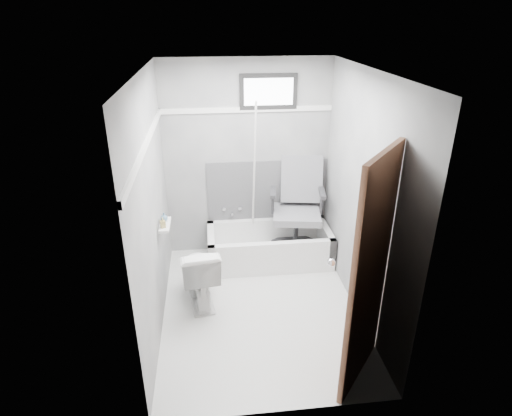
{
  "coord_description": "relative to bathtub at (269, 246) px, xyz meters",
  "views": [
    {
      "loc": [
        -0.46,
        -3.63,
        2.85
      ],
      "look_at": [
        0.0,
        0.35,
        1.0
      ],
      "focal_mm": 30.0,
      "sensor_mm": 36.0,
      "label": 1
    }
  ],
  "objects": [
    {
      "name": "wall_back",
      "position": [
        -0.23,
        0.37,
        0.99
      ],
      "size": [
        2.0,
        0.02,
        2.4
      ],
      "primitive_type": "cube",
      "color": "slate",
      "rests_on": "floor"
    },
    {
      "name": "shelf",
      "position": [
        -1.16,
        -0.66,
        0.69
      ],
      "size": [
        0.1,
        0.32,
        0.02
      ],
      "primitive_type": "cube",
      "color": "white",
      "rests_on": "wall_left"
    },
    {
      "name": "pole",
      "position": [
        -0.17,
        0.13,
        0.84
      ],
      "size": [
        0.02,
        0.45,
        1.91
      ],
      "primitive_type": "cylinder",
      "rotation": [
        0.22,
        0.0,
        0.0
      ],
      "color": "silver",
      "rests_on": "bathtub"
    },
    {
      "name": "door",
      "position": [
        0.75,
        -2.21,
        0.79
      ],
      "size": [
        0.78,
        0.78,
        2.0
      ],
      "primitive_type": null,
      "color": "brown",
      "rests_on": "floor"
    },
    {
      "name": "soap_bottle_b",
      "position": [
        -1.17,
        -0.6,
        0.75
      ],
      "size": [
        0.1,
        0.1,
        0.09
      ],
      "primitive_type": "imported",
      "rotation": [
        0.0,
        0.0,
        0.54
      ],
      "color": "slate",
      "rests_on": "shelf"
    },
    {
      "name": "wall_front",
      "position": [
        -0.23,
        -2.23,
        0.99
      ],
      "size": [
        2.0,
        0.02,
        2.4
      ],
      "primitive_type": "cube",
      "color": "slate",
      "rests_on": "floor"
    },
    {
      "name": "office_chair",
      "position": [
        0.33,
        0.02,
        0.48
      ],
      "size": [
        0.76,
        0.76,
        1.15
      ],
      "primitive_type": null,
      "rotation": [
        0.0,
        0.0,
        -0.16
      ],
      "color": "slate",
      "rests_on": "bathtub"
    },
    {
      "name": "trim_left",
      "position": [
        -1.22,
        -0.93,
        1.61
      ],
      "size": [
        0.02,
        2.6,
        0.06
      ],
      "primitive_type": "cube",
      "color": "white",
      "rests_on": "wall_left"
    },
    {
      "name": "bathtub",
      "position": [
        0.0,
        0.0,
        0.0
      ],
      "size": [
        1.5,
        0.7,
        0.42
      ],
      "primitive_type": null,
      "color": "white",
      "rests_on": "floor"
    },
    {
      "name": "soap_bottle_a",
      "position": [
        -1.17,
        -0.74,
        0.76
      ],
      "size": [
        0.06,
        0.06,
        0.11
      ],
      "primitive_type": "imported",
      "rotation": [
        0.0,
        0.0,
        0.37
      ],
      "color": "#A39351",
      "rests_on": "shelf"
    },
    {
      "name": "wall_right",
      "position": [
        0.77,
        -0.93,
        0.99
      ],
      "size": [
        0.02,
        2.6,
        2.4
      ],
      "primitive_type": "cube",
      "color": "slate",
      "rests_on": "floor"
    },
    {
      "name": "backerboard",
      "position": [
        0.02,
        0.36,
        0.59
      ],
      "size": [
        1.5,
        0.02,
        0.78
      ],
      "primitive_type": "cube",
      "color": "#4C4C4F",
      "rests_on": "wall_back"
    },
    {
      "name": "floor",
      "position": [
        -0.23,
        -0.93,
        -0.21
      ],
      "size": [
        2.6,
        2.6,
        0.0
      ],
      "primitive_type": "plane",
      "color": "white",
      "rests_on": "ground"
    },
    {
      "name": "wall_left",
      "position": [
        -1.23,
        -0.93,
        0.99
      ],
      "size": [
        0.02,
        2.6,
        2.4
      ],
      "primitive_type": "cube",
      "color": "slate",
      "rests_on": "floor"
    },
    {
      "name": "ceiling",
      "position": [
        -0.23,
        -0.93,
        2.19
      ],
      "size": [
        2.6,
        2.6,
        0.0
      ],
      "primitive_type": "plane",
      "rotation": [
        3.14,
        0.0,
        0.0
      ],
      "color": "silver",
      "rests_on": "floor"
    },
    {
      "name": "window",
      "position": [
        0.02,
        0.36,
        1.81
      ],
      "size": [
        0.66,
        0.04,
        0.4
      ],
      "primitive_type": null,
      "color": "black",
      "rests_on": "wall_back"
    },
    {
      "name": "trim_back",
      "position": [
        -0.23,
        0.36,
        1.61
      ],
      "size": [
        2.0,
        0.02,
        0.06
      ],
      "primitive_type": "cube",
      "color": "white",
      "rests_on": "wall_back"
    },
    {
      "name": "toilet",
      "position": [
        -0.85,
        -0.73,
        0.14
      ],
      "size": [
        0.48,
        0.75,
        0.69
      ],
      "primitive_type": "imported",
      "rotation": [
        0.0,
        0.0,
        3.27
      ],
      "color": "white",
      "rests_on": "floor"
    },
    {
      "name": "faucet",
      "position": [
        -0.43,
        0.34,
        0.34
      ],
      "size": [
        0.26,
        0.1,
        0.16
      ],
      "primitive_type": null,
      "color": "silver",
      "rests_on": "wall_back"
    }
  ]
}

